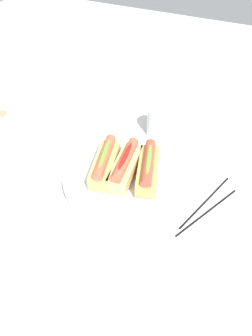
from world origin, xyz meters
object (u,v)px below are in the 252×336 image
object	(u,v)px
napkin_box	(43,231)
chopstick_far	(207,212)
serving_bowl	(126,178)
chopstick_near	(205,201)
paper_towel_roll	(7,134)
hotdog_back	(126,166)
hotdog_front	(148,169)
hotdog_side	(105,163)
water_glass	(158,122)

from	to	relation	value
napkin_box	chopstick_far	world-z (taller)	napkin_box
serving_bowl	chopstick_near	xyz separation A→B (m)	(0.02, -0.21, -0.02)
paper_towel_roll	chopstick_far	size ratio (longest dim) A/B	0.61
chopstick_far	paper_towel_roll	bearing A→B (deg)	117.37
hotdog_back	chopstick_near	size ratio (longest dim) A/B	0.70
serving_bowl	hotdog_front	bearing A→B (deg)	-78.54
napkin_box	hotdog_back	bearing A→B (deg)	-28.26
paper_towel_roll	chopstick_near	size ratio (longest dim) A/B	0.61
napkin_box	chopstick_near	xyz separation A→B (m)	(0.27, -0.28, -0.07)
paper_towel_roll	chopstick_far	distance (m)	0.58
hotdog_side	chopstick_near	world-z (taller)	hotdog_side
hotdog_side	paper_towel_roll	xyz separation A→B (m)	(-0.00, 0.30, 0.00)
hotdog_front	napkin_box	world-z (taller)	napkin_box
serving_bowl	chopstick_near	bearing A→B (deg)	-84.49
hotdog_front	water_glass	world-z (taller)	hotdog_front
hotdog_front	chopstick_far	size ratio (longest dim) A/B	0.72
hotdog_back	chopstick_far	bearing A→B (deg)	-92.61
napkin_box	paper_towel_roll	bearing A→B (deg)	37.81
water_glass	paper_towel_roll	bearing A→B (deg)	124.22
hotdog_side	napkin_box	size ratio (longest dim) A/B	1.05
water_glass	paper_towel_roll	distance (m)	0.44
hotdog_side	water_glass	size ratio (longest dim) A/B	1.75
water_glass	napkin_box	distance (m)	0.49
hotdog_side	paper_towel_roll	distance (m)	0.30
serving_bowl	hotdog_side	xyz separation A→B (m)	(-0.01, 0.05, 0.05)
hotdog_back	napkin_box	world-z (taller)	napkin_box
serving_bowl	chopstick_near	world-z (taller)	serving_bowl
hotdog_side	paper_towel_roll	size ratio (longest dim) A/B	1.17
serving_bowl	paper_towel_roll	world-z (taller)	paper_towel_roll
chopstick_near	chopstick_far	world-z (taller)	same
hotdog_side	water_glass	bearing A→B (deg)	-13.87
serving_bowl	hotdog_back	xyz separation A→B (m)	(0.00, 0.00, 0.05)
serving_bowl	napkin_box	size ratio (longest dim) A/B	2.15
serving_bowl	water_glass	world-z (taller)	water_glass
water_glass	chopstick_far	size ratio (longest dim) A/B	0.41
serving_bowl	hotdog_front	size ratio (longest dim) A/B	2.04
hotdog_front	water_glass	size ratio (longest dim) A/B	1.76
hotdog_side	serving_bowl	bearing A→B (deg)	-78.54
hotdog_back	paper_towel_roll	size ratio (longest dim) A/B	1.15
serving_bowl	chopstick_near	distance (m)	0.21
hotdog_front	chopstick_near	bearing A→B (deg)	-86.62
hotdog_front	hotdog_side	bearing A→B (deg)	101.46
serving_bowl	hotdog_side	world-z (taller)	hotdog_side
paper_towel_roll	hotdog_side	bearing A→B (deg)	-89.43
water_glass	chopstick_near	world-z (taller)	water_glass
hotdog_front	hotdog_side	distance (m)	0.11
hotdog_front	hotdog_side	size ratio (longest dim) A/B	1.00
serving_bowl	hotdog_front	distance (m)	0.07
serving_bowl	water_glass	xyz separation A→B (m)	(0.23, -0.01, 0.02)
serving_bowl	water_glass	size ratio (longest dim) A/B	3.58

